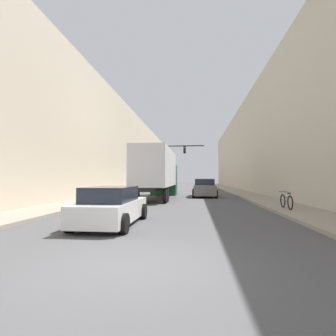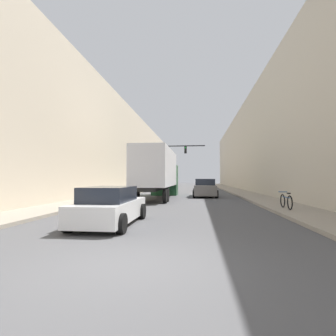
# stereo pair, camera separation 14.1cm
# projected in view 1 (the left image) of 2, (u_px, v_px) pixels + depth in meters

# --- Properties ---
(ground_plane) EXTENTS (200.00, 200.00, 0.00)m
(ground_plane) POSITION_uv_depth(u_px,v_px,m) (131.00, 265.00, 5.18)
(ground_plane) COLOR #4C4C4F
(sidewalk_right) EXTENTS (2.62, 80.00, 0.15)m
(sidewalk_right) POSITION_uv_depth(u_px,v_px,m) (235.00, 191.00, 34.33)
(sidewalk_right) COLOR gray
(sidewalk_right) RESTS_ON ground
(sidewalk_left) EXTENTS (2.62, 80.00, 0.15)m
(sidewalk_left) POSITION_uv_depth(u_px,v_px,m) (138.00, 190.00, 35.67)
(sidewalk_left) COLOR gray
(sidewalk_left) RESTS_ON ground
(building_right) EXTENTS (6.00, 80.00, 12.11)m
(building_right) POSITION_uv_depth(u_px,v_px,m) (268.00, 145.00, 34.12)
(building_right) COLOR #BCB29E
(building_right) RESTS_ON ground
(building_left) EXTENTS (6.00, 80.00, 11.62)m
(building_left) POSITION_uv_depth(u_px,v_px,m) (108.00, 149.00, 36.34)
(building_left) COLOR beige
(building_left) RESTS_ON ground
(semi_truck) EXTENTS (2.56, 11.33, 4.04)m
(semi_truck) POSITION_uv_depth(u_px,v_px,m) (158.00, 172.00, 22.61)
(semi_truck) COLOR silver
(semi_truck) RESTS_ON ground
(sedan_car) EXTENTS (1.98, 4.33, 1.41)m
(sedan_car) POSITION_uv_depth(u_px,v_px,m) (112.00, 207.00, 9.69)
(sedan_car) COLOR silver
(sedan_car) RESTS_ON ground
(suv_car) EXTENTS (2.20, 4.64, 1.67)m
(suv_car) POSITION_uv_depth(u_px,v_px,m) (204.00, 188.00, 24.42)
(suv_car) COLOR slate
(suv_car) RESTS_ON ground
(traffic_signal_gantry) EXTENTS (7.49, 0.35, 6.16)m
(traffic_signal_gantry) POSITION_uv_depth(u_px,v_px,m) (161.00, 158.00, 33.63)
(traffic_signal_gantry) COLOR black
(traffic_signal_gantry) RESTS_ON ground
(parked_bicycle) EXTENTS (0.44, 1.82, 0.86)m
(parked_bicycle) POSITION_uv_depth(u_px,v_px,m) (286.00, 201.00, 13.58)
(parked_bicycle) COLOR black
(parked_bicycle) RESTS_ON sidewalk_right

